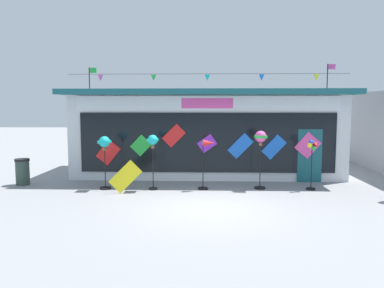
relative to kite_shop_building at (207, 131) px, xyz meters
The scene contains 9 objects.
ground_plane 6.15m from the kite_shop_building, 89.38° to the right, with size 80.00×80.00×0.00m, color gray.
kite_shop_building is the anchor object (origin of this frame).
wind_spinner_far_left 5.07m from the kite_shop_building, 134.18° to the right, with size 0.39×0.39×1.83m.
wind_spinner_left 4.11m from the kite_shop_building, 116.88° to the right, with size 0.35×0.35×1.89m.
wind_spinner_center_left 3.60m from the kite_shop_building, 90.19° to the right, with size 0.57×0.35×1.72m.
wind_spinner_center_right 3.86m from the kite_shop_building, 61.74° to the right, with size 0.41×0.41×2.02m.
wind_spinner_right 5.04m from the kite_shop_building, 44.56° to the right, with size 0.39×0.31×1.74m.
trash_bin 7.48m from the kite_shop_building, 155.80° to the right, with size 0.52×0.52×0.96m.
display_kite_on_ground 5.14m from the kite_shop_building, 122.69° to the right, with size 0.56×0.03×1.01m, color yellow.
Camera 1 is at (-0.14, -10.63, 2.86)m, focal length 35.73 mm.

